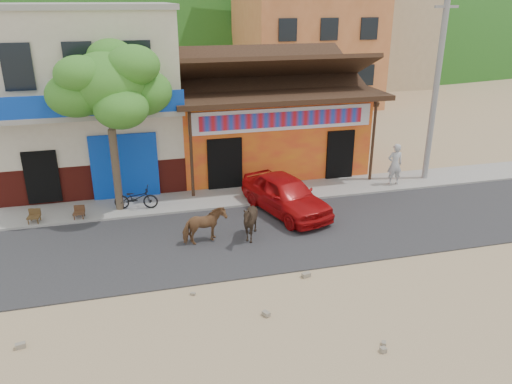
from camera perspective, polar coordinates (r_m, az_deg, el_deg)
ground at (r=14.56m, az=3.50°, el=-9.29°), size 120.00×120.00×0.00m
road at (r=16.65m, az=0.87°, el=-4.99°), size 60.00×5.00×0.04m
sidewalk at (r=19.74m, az=-1.82°, el=-0.52°), size 60.00×2.00×0.12m
dance_club at (r=23.37m, az=0.75°, el=7.47°), size 8.00×6.00×3.60m
cafe_building at (r=22.27m, az=-18.50°, el=10.17°), size 7.00×6.00×7.00m
apartment_front at (r=38.18m, az=5.67°, el=19.15°), size 9.00×9.00×12.00m
apartment_rear at (r=47.36m, az=13.82°, el=17.87°), size 8.00×8.00×10.00m
tree at (r=18.20m, az=-16.17°, el=6.88°), size 3.00×3.00×6.00m
utility_pole at (r=21.88m, az=19.92°, el=11.47°), size 0.24×0.24×8.00m
cow_tan at (r=15.99m, az=-5.92°, el=-3.88°), size 1.50×0.98×1.17m
cow_dark at (r=16.05m, az=-0.69°, el=-3.37°), size 1.52×1.46×1.31m
red_car at (r=18.12m, az=3.40°, el=-0.27°), size 2.80×4.43×1.41m
scooter at (r=18.84m, az=-13.56°, el=-0.66°), size 1.66×0.84×0.83m
pedestrian at (r=21.36m, az=15.58°, el=3.07°), size 0.67×0.47×1.75m
cafe_chair_left at (r=18.83m, az=-24.15°, el=-2.01°), size 0.44×0.44×0.85m
cafe_chair_right at (r=18.62m, az=-19.66°, el=-1.69°), size 0.41×0.41×0.79m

